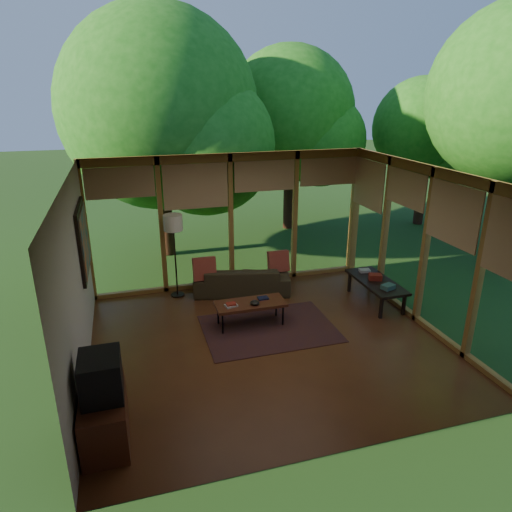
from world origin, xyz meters
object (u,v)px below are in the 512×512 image
object	(u,v)px
media_cabinet	(105,417)
coffee_table	(250,304)
side_console	(376,283)
television	(101,376)
sofa	(242,279)
floor_lamp	(173,227)

from	to	relation	value
media_cabinet	coffee_table	xyz separation A→B (m)	(2.35, 2.18, 0.09)
coffee_table	side_console	size ratio (longest dim) A/B	0.86
television	sofa	bearing A→B (deg)	54.35
sofa	coffee_table	bearing A→B (deg)	95.04
television	floor_lamp	size ratio (longest dim) A/B	0.33
television	floor_lamp	distance (m)	3.98
television	side_console	xyz separation A→B (m)	(4.85, 2.35, -0.44)
television	coffee_table	bearing A→B (deg)	43.02
sofa	media_cabinet	world-z (taller)	media_cabinet
sofa	television	bearing A→B (deg)	67.85
floor_lamp	sofa	bearing A→B (deg)	-8.98
floor_lamp	coffee_table	xyz separation A→B (m)	(1.06, -1.56, -1.01)
television	coffee_table	world-z (taller)	television
floor_lamp	side_console	xyz separation A→B (m)	(3.58, -1.38, -1.00)
coffee_table	television	bearing A→B (deg)	-136.98
side_console	television	bearing A→B (deg)	-154.12
television	media_cabinet	bearing A→B (deg)	180.00
sofa	side_console	distance (m)	2.60
media_cabinet	sofa	bearing A→B (deg)	54.14
media_cabinet	coffee_table	size ratio (longest dim) A/B	0.83
media_cabinet	television	size ratio (longest dim) A/B	1.82
floor_lamp	coffee_table	distance (m)	2.14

